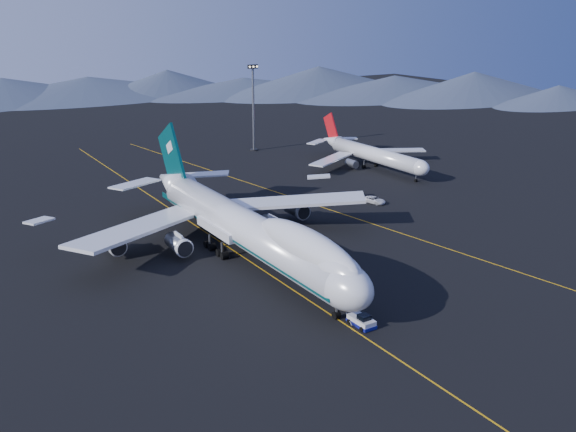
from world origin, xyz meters
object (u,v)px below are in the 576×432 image
boeing_747 (246,227)px  floodlight_mast (253,108)px  service_van (374,200)px  pushback_tug (361,322)px  second_jet (371,154)px

boeing_747 → floodlight_mast: (45.32, 79.13, 7.31)m
boeing_747 → floodlight_mast: 91.48m
boeing_747 → service_van: size_ratio=13.61×
pushback_tug → second_jet: second_jet is taller
pushback_tug → second_jet: (59.74, 71.97, 3.27)m
second_jet → service_van: size_ratio=8.40×
boeing_747 → service_van: (40.49, 14.89, -5.07)m
pushback_tug → floodlight_mast: size_ratio=0.16×
pushback_tug → second_jet: 93.59m
service_van → floodlight_mast: size_ratio=0.21×
boeing_747 → second_jet: 74.38m
boeing_747 → floodlight_mast: bearing=60.2°
service_van → floodlight_mast: floodlight_mast is taller
service_van → pushback_tug: bearing=-147.3°
second_jet → floodlight_mast: (-16.08, 37.20, 9.28)m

